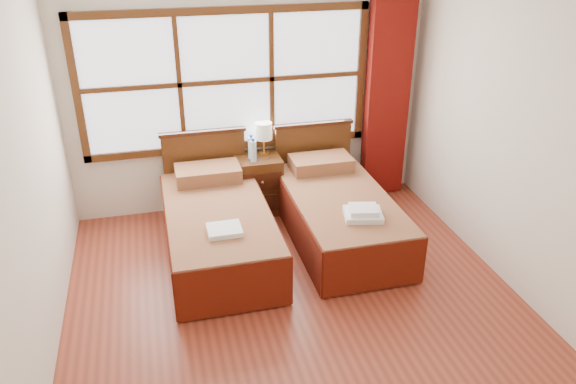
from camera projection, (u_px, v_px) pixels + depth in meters
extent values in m
plane|color=brown|center=(302.00, 315.00, 4.86)|extent=(4.50, 4.50, 0.00)
plane|color=white|center=(306.00, 2.00, 3.70)|extent=(4.50, 4.50, 0.00)
plane|color=silver|center=(249.00, 97.00, 6.24)|extent=(4.00, 0.00, 4.00)
plane|color=silver|center=(23.00, 210.00, 3.84)|extent=(0.00, 4.50, 4.50)
plane|color=silver|center=(532.00, 155.00, 4.72)|extent=(0.00, 4.50, 4.50)
cube|color=white|center=(226.00, 81.00, 6.07)|extent=(3.00, 0.02, 1.40)
cube|color=#4C2810|center=(230.00, 146.00, 6.38)|extent=(3.16, 0.06, 0.08)
cube|color=#4C2810|center=(223.00, 10.00, 5.72)|extent=(3.16, 0.06, 0.08)
cube|color=#4C2810|center=(76.00, 92.00, 5.71)|extent=(0.08, 0.06, 1.56)
cube|color=#4C2810|center=(361.00, 73.00, 6.39)|extent=(0.08, 0.06, 1.56)
cube|color=#4C2810|center=(180.00, 85.00, 5.94)|extent=(0.05, 0.05, 1.40)
cube|color=#4C2810|center=(272.00, 79.00, 6.16)|extent=(0.05, 0.05, 1.40)
cube|color=#4C2810|center=(226.00, 82.00, 6.05)|extent=(3.00, 0.05, 0.05)
cube|color=maroon|center=(387.00, 101.00, 6.52)|extent=(0.50, 0.16, 2.30)
cube|color=#38180B|center=(219.00, 243.00, 5.65)|extent=(0.88, 1.77, 0.29)
cube|color=#5E190D|center=(218.00, 220.00, 5.54)|extent=(0.99, 1.96, 0.24)
cube|color=#5A1609|center=(168.00, 239.00, 5.49)|extent=(0.03, 1.96, 0.49)
cube|color=#5A1609|center=(267.00, 227.00, 5.71)|extent=(0.03, 1.96, 0.49)
cube|color=#5A1609|center=(235.00, 290.00, 4.75)|extent=(0.99, 0.03, 0.49)
cube|color=#5E190D|center=(208.00, 173.00, 6.07)|extent=(0.69, 0.40, 0.15)
cube|color=#4C2810|center=(205.00, 173.00, 6.38)|extent=(0.92, 0.06, 0.96)
cube|color=#38180B|center=(203.00, 132.00, 6.16)|extent=(0.96, 0.08, 0.04)
cube|color=#38180B|center=(339.00, 228.00, 5.94)|extent=(0.87, 1.74, 0.28)
cube|color=#5E190D|center=(340.00, 206.00, 5.82)|extent=(0.97, 1.93, 0.24)
cube|color=#5A1609|center=(295.00, 224.00, 5.78)|extent=(0.03, 1.93, 0.48)
cube|color=#5A1609|center=(383.00, 213.00, 5.99)|extent=(0.03, 1.93, 0.48)
cube|color=#5A1609|center=(374.00, 268.00, 5.05)|extent=(0.97, 0.03, 0.48)
cube|color=#5E190D|center=(321.00, 163.00, 6.34)|extent=(0.68, 0.40, 0.15)
cube|color=#4C2810|center=(313.00, 163.00, 6.67)|extent=(0.91, 0.06, 0.94)
cube|color=#38180B|center=(314.00, 124.00, 6.45)|extent=(0.94, 0.08, 0.04)
cube|color=#4C2810|center=(258.00, 184.00, 6.45)|extent=(0.50, 0.45, 0.67)
cube|color=#38180B|center=(263.00, 203.00, 6.31)|extent=(0.44, 0.02, 0.20)
cube|color=#38180B|center=(262.00, 182.00, 6.19)|extent=(0.44, 0.02, 0.20)
sphere|color=#B2853C|center=(263.00, 204.00, 6.29)|extent=(0.03, 0.03, 0.03)
sphere|color=#B2853C|center=(263.00, 183.00, 6.17)|extent=(0.03, 0.03, 0.03)
cube|color=white|center=(224.00, 230.00, 5.08)|extent=(0.31, 0.27, 0.05)
cube|color=white|center=(363.00, 215.00, 5.35)|extent=(0.42, 0.38, 0.06)
cube|color=white|center=(363.00, 210.00, 5.33)|extent=(0.31, 0.29, 0.05)
cylinder|color=#C38C3E|center=(264.00, 153.00, 6.39)|extent=(0.12, 0.12, 0.02)
cylinder|color=#C38C3E|center=(264.00, 146.00, 6.35)|extent=(0.03, 0.03, 0.16)
cylinder|color=white|center=(264.00, 131.00, 6.27)|extent=(0.19, 0.19, 0.19)
cylinder|color=silver|center=(253.00, 151.00, 6.14)|extent=(0.07, 0.07, 0.24)
cylinder|color=blue|center=(253.00, 140.00, 6.08)|extent=(0.03, 0.03, 0.03)
cylinder|color=silver|center=(251.00, 148.00, 6.22)|extent=(0.07, 0.07, 0.25)
cylinder|color=blue|center=(251.00, 136.00, 6.16)|extent=(0.04, 0.04, 0.03)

